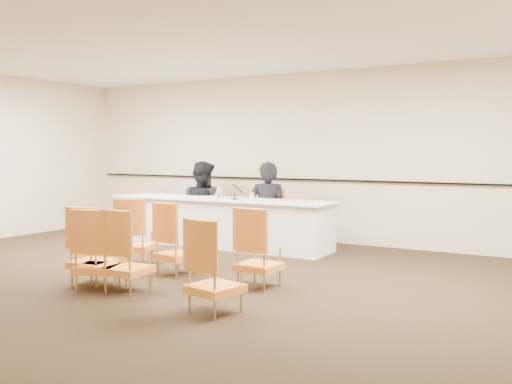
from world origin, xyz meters
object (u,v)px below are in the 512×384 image
drinking_glass (217,196)px  aud_chair_extra (98,249)px  panelist_main_chair (268,216)px  aud_chair_front_right (259,247)px  aud_chair_front_left (135,231)px  aud_chair_back_mid (128,250)px  panel_table (220,222)px  panelist_main (268,216)px  panelist_second (203,211)px  coffee_cup (252,197)px  aud_chair_back_right (215,266)px  water_bottle (219,193)px  microphone (235,191)px  aud_chair_back_left (93,245)px  aud_chair_front_mid (177,238)px  panelist_second_chair (203,212)px

drinking_glass → aud_chair_extra: 3.27m
panelist_main_chair → aud_chair_front_right: (1.48, -2.84, 0.00)m
aud_chair_front_left → aud_chair_back_mid: 1.57m
drinking_glass → aud_chair_back_mid: bearing=-74.0°
panel_table → aud_chair_front_right: size_ratio=4.23×
panelist_main → panelist_second: bearing=-19.3°
panelist_main → drinking_glass: size_ratio=19.01×
panelist_main_chair → aud_chair_front_right: size_ratio=1.00×
panelist_main → coffee_cup: (0.09, -0.69, 0.39)m
aud_chair_front_right → aud_chair_back_right: bearing=-79.8°
water_bottle → coffee_cup: water_bottle is taller
microphone → aud_chair_back_right: microphone is taller
aud_chair_front_right → aud_chair_extra: (-1.57, -1.03, 0.00)m
panelist_second → aud_chair_back_left: 3.82m
panelist_main → coffee_cup: 0.79m
aud_chair_extra → aud_chair_back_right: bearing=-23.4°
water_bottle → panel_table: bearing=109.0°
aud_chair_front_mid → drinking_glass: bearing=120.8°
aud_chair_front_right → aud_chair_back_right: (0.17, -1.15, 0.00)m
aud_chair_back_left → aud_chair_front_mid: bearing=52.0°
panelist_main → aud_chair_front_right: bearing=97.7°
microphone → aud_chair_front_left: bearing=-91.3°
panelist_second_chair → water_bottle: 1.13m
panelist_main_chair → aud_chair_back_mid: 3.77m
panel_table → aud_chair_extra: aud_chair_extra is taller
aud_chair_back_right → panel_table: bearing=135.0°
drinking_glass → aud_chair_back_right: aud_chair_back_right is taller
panelist_main_chair → water_bottle: (-0.57, -0.67, 0.44)m
aud_chair_front_left → panelist_second: bearing=83.3°
panelist_second → aud_chair_front_left: (0.65, -2.54, -0.02)m
aud_chair_back_mid → aud_chair_extra: (-0.36, -0.11, 0.00)m
coffee_cup → aud_chair_front_left: (-0.81, -1.87, -0.39)m
panelist_second → aud_chair_back_mid: bearing=125.2°
panelist_second → aud_chair_front_mid: bearing=131.2°
aud_chair_front_mid → aud_chair_extra: bearing=-95.2°
panel_table → aud_chair_back_left: aud_chair_back_left is taller
panelist_second_chair → water_bottle: bearing=-40.1°
drinking_glass → coffee_cup: (0.70, -0.02, 0.01)m
aud_chair_back_right → microphone: bearing=131.4°
drinking_glass → aud_chair_back_mid: (0.89, -3.10, -0.38)m
coffee_cup → aud_chair_back_left: 3.06m
coffee_cup → aud_chair_front_left: 2.07m
panelist_main_chair → aud_chair_front_right: 3.20m
panelist_second_chair → aud_chair_front_left: same height
coffee_cup → aud_chair_extra: bearing=-93.2°
panelist_main → aud_chair_front_left: 2.65m
panelist_main → drinking_glass: panelist_main is taller
panelist_main → water_bottle: panelist_main is taller
panelist_second → panelist_second_chair: (0.00, 0.00, -0.02)m
panelist_second_chair → aud_chair_back_right: size_ratio=1.00×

